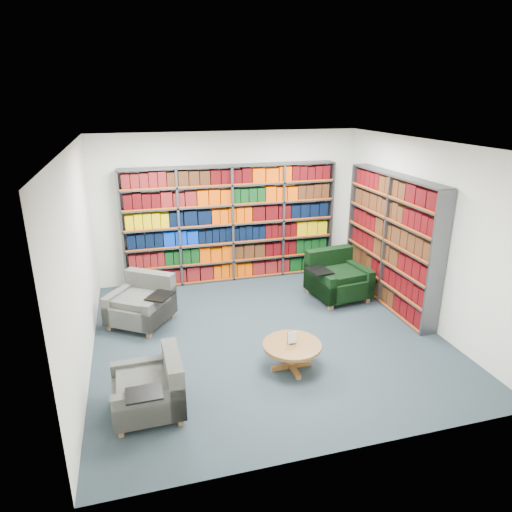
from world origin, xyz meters
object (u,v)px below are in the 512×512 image
object	(u,v)px
chair_teal_left	(143,304)
chair_green_right	(335,279)
coffee_table	(292,349)
chair_teal_front	(154,390)

from	to	relation	value
chair_teal_left	chair_green_right	size ratio (longest dim) A/B	1.04
chair_green_right	coffee_table	distance (m)	2.49
chair_teal_left	chair_teal_front	distance (m)	2.28
chair_green_right	chair_teal_front	bearing A→B (deg)	-144.27
chair_teal_front	coffee_table	xyz separation A→B (m)	(1.78, 0.41, 0.01)
chair_teal_front	chair_teal_left	bearing A→B (deg)	90.66
chair_teal_front	chair_green_right	bearing A→B (deg)	35.73
chair_green_right	coffee_table	size ratio (longest dim) A/B	1.46
chair_teal_left	coffee_table	size ratio (longest dim) A/B	1.51
chair_teal_left	coffee_table	world-z (taller)	chair_teal_left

